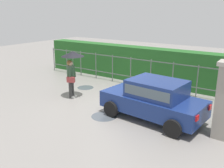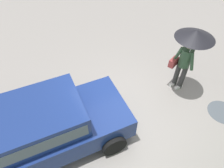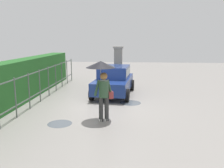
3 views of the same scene
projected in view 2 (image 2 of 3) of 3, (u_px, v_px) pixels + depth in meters
name	position (u px, v px, depth m)	size (l,w,h in m)	color
ground_plane	(129.00, 112.00, 5.77)	(40.00, 40.00, 0.00)	gray
car	(46.00, 126.00, 4.54)	(3.86, 2.14, 1.48)	navy
pedestrian	(190.00, 46.00, 5.30)	(1.02, 1.02, 2.11)	#333333
puddle_near	(95.00, 96.00, 6.19)	(0.96, 0.96, 0.00)	#4C545B
puddle_far	(222.00, 112.00, 5.77)	(0.83, 0.83, 0.00)	#4C545B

